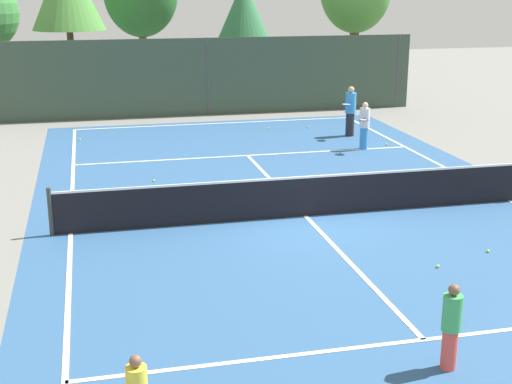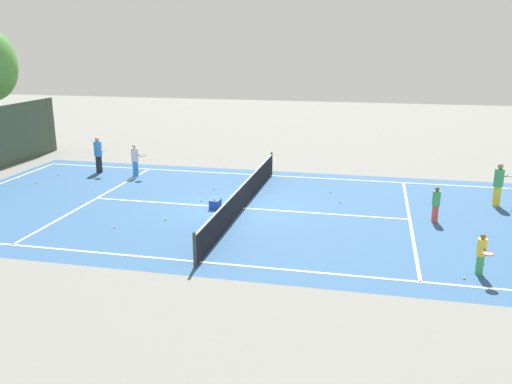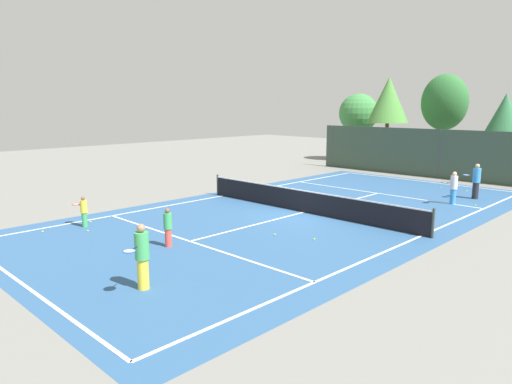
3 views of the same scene
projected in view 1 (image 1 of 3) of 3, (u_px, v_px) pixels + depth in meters
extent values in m
plane|color=slate|center=(305.00, 216.00, 17.34)|extent=(80.00, 80.00, 0.00)
cube|color=#2D5684|center=(305.00, 216.00, 17.34)|extent=(13.00, 25.00, 0.00)
cube|color=white|center=(71.00, 233.00, 16.13)|extent=(0.10, 24.00, 0.01)
cube|color=white|center=(509.00, 201.00, 18.54)|extent=(0.10, 24.00, 0.01)
cube|color=white|center=(217.00, 123.00, 28.54)|extent=(11.00, 0.10, 0.01)
cube|color=white|center=(424.00, 340.00, 11.36)|extent=(11.00, 0.10, 0.01)
cube|color=white|center=(248.00, 155.00, 23.31)|extent=(11.00, 0.10, 0.01)
cube|color=white|center=(305.00, 216.00, 17.34)|extent=(0.10, 12.80, 0.01)
cylinder|color=#333833|center=(50.00, 212.00, 15.89)|extent=(0.10, 0.10, 1.10)
cube|color=black|center=(306.00, 197.00, 17.21)|extent=(11.80, 0.03, 0.95)
cube|color=white|center=(306.00, 177.00, 17.06)|extent=(11.80, 0.04, 0.05)
cube|color=#384C3D|center=(208.00, 77.00, 29.96)|extent=(18.00, 0.06, 3.20)
cylinder|color=#3F4447|center=(208.00, 77.00, 29.96)|extent=(0.12, 0.12, 3.20)
cylinder|color=#3F4447|center=(397.00, 71.00, 31.82)|extent=(0.12, 0.12, 3.20)
cylinder|color=brown|center=(244.00, 71.00, 34.55)|extent=(0.34, 0.34, 2.58)
cone|color=#337547|center=(244.00, 11.00, 33.77)|extent=(2.67, 2.67, 2.96)
cylinder|color=brown|center=(73.00, 70.00, 31.51)|extent=(0.28, 0.28, 3.41)
cylinder|color=brown|center=(353.00, 61.00, 34.01)|extent=(0.44, 0.44, 3.60)
cylinder|color=brown|center=(144.00, 62.00, 34.56)|extent=(0.37, 0.37, 3.38)
cylinder|color=#232328|center=(350.00, 124.00, 26.18)|extent=(0.31, 0.31, 0.84)
cylinder|color=#388CD8|center=(351.00, 103.00, 25.96)|extent=(0.39, 0.39, 0.74)
sphere|color=tan|center=(351.00, 90.00, 25.82)|extent=(0.23, 0.23, 0.23)
cylinder|color=black|center=(348.00, 103.00, 25.65)|extent=(0.14, 0.18, 0.03)
torus|color=blue|center=(346.00, 104.00, 25.42)|extent=(0.46, 0.46, 0.03)
cylinder|color=silver|center=(346.00, 104.00, 25.42)|extent=(0.39, 0.39, 0.00)
cylinder|color=#388CD8|center=(364.00, 138.00, 24.15)|extent=(0.27, 0.27, 0.74)
cylinder|color=silver|center=(365.00, 118.00, 23.95)|extent=(0.34, 0.34, 0.65)
sphere|color=beige|center=(365.00, 105.00, 23.83)|extent=(0.20, 0.20, 0.20)
cylinder|color=black|center=(364.00, 119.00, 23.65)|extent=(0.11, 0.19, 0.03)
torus|color=black|center=(364.00, 120.00, 23.41)|extent=(0.44, 0.44, 0.03)
cylinder|color=silver|center=(364.00, 120.00, 23.41)|extent=(0.37, 0.37, 0.00)
cylinder|color=#E54C3F|center=(449.00, 349.00, 10.45)|extent=(0.23, 0.23, 0.62)
cylinder|color=#3FA559|center=(452.00, 313.00, 10.29)|extent=(0.28, 0.28, 0.54)
sphere|color=brown|center=(454.00, 290.00, 10.19)|extent=(0.17, 0.17, 0.17)
sphere|color=brown|center=(136.00, 361.00, 8.49)|extent=(0.15, 0.15, 0.15)
cube|color=blue|center=(284.00, 197.00, 18.25)|extent=(0.47, 0.39, 0.36)
sphere|color=#CCE533|center=(280.00, 189.00, 18.17)|extent=(0.07, 0.07, 0.07)
sphere|color=#CCE533|center=(287.00, 188.00, 18.27)|extent=(0.07, 0.07, 0.07)
sphere|color=#CCE533|center=(268.00, 128.00, 27.48)|extent=(0.07, 0.07, 0.07)
sphere|color=#CCE533|center=(386.00, 144.00, 24.76)|extent=(0.07, 0.07, 0.07)
sphere|color=#CCE533|center=(304.00, 191.00, 19.26)|extent=(0.07, 0.07, 0.07)
sphere|color=#CCE533|center=(154.00, 181.00, 20.28)|extent=(0.07, 0.07, 0.07)
sphere|color=#CCE533|center=(80.00, 139.00, 25.55)|extent=(0.07, 0.07, 0.07)
sphere|color=#CCE533|center=(204.00, 192.00, 19.17)|extent=(0.07, 0.07, 0.07)
sphere|color=#CCE533|center=(438.00, 266.00, 14.21)|extent=(0.07, 0.07, 0.07)
sphere|color=#CCE533|center=(308.00, 127.00, 27.65)|extent=(0.07, 0.07, 0.07)
sphere|color=#CCE533|center=(488.00, 251.00, 15.02)|extent=(0.07, 0.07, 0.07)
sphere|color=#CCE533|center=(369.00, 187.00, 19.71)|extent=(0.07, 0.07, 0.07)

